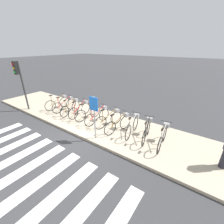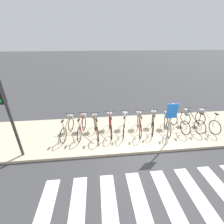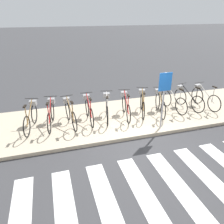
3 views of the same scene
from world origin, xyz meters
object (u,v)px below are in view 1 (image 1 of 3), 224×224
Objects in this scene: parked_bicycle_2 at (71,107)px; parked_bicycle_8 at (133,125)px; parked_bicycle_1 at (65,104)px; parked_bicycle_5 at (99,115)px; parked_bicycle_6 at (110,118)px; parked_bicycle_4 at (89,112)px; parked_bicycle_7 at (119,123)px; traffic_light at (19,76)px; sign_post at (94,111)px; parked_bicycle_9 at (147,130)px; parked_bicycle_10 at (163,136)px; parked_bicycle_3 at (81,109)px; parked_bicycle_0 at (59,102)px.

parked_bicycle_2 is 1.00× the size of parked_bicycle_8.
parked_bicycle_5 is at bearing -1.05° from parked_bicycle_1.
parked_bicycle_8 is (1.33, 0.00, 0.00)m from parked_bicycle_6.
parked_bicycle_4 and parked_bicycle_8 have the same top height.
parked_bicycle_6 is at bearing 166.23° from parked_bicycle_7.
parked_bicycle_5 is (0.73, -0.05, 0.00)m from parked_bicycle_4.
sign_post is at bearing 0.55° from traffic_light.
traffic_light reaches higher than parked_bicycle_9.
parked_bicycle_10 is 3.05m from sign_post.
parked_bicycle_1 is 5.54m from parked_bicycle_9.
parked_bicycle_4 is 0.54× the size of traffic_light.
parked_bicycle_3 is at bearing 176.54° from parked_bicycle_7.
sign_post is (4.31, -1.29, 0.90)m from parked_bicycle_0.
parked_bicycle_0 and parked_bicycle_4 have the same top height.
parked_bicycle_9 is 0.76m from parked_bicycle_10.
parked_bicycle_0 is 1.01× the size of parked_bicycle_7.
parked_bicycle_0 is at bearing 163.32° from sign_post.
parked_bicycle_3 is at bearing 179.79° from parked_bicycle_9.
parked_bicycle_8 is at bearing 10.96° from traffic_light.
parked_bicycle_0 is at bearing -179.03° from parked_bicycle_3.
parked_bicycle_9 is at bearing -0.31° from parked_bicycle_6.
parked_bicycle_4 is 4.24m from parked_bicycle_10.
sign_post is at bearing -16.68° from parked_bicycle_0.
parked_bicycle_10 is (0.75, -0.10, 0.00)m from parked_bicycle_9.
parked_bicycle_0 is 6.96m from parked_bicycle_10.
parked_bicycle_2 is 5.64m from parked_bicycle_10.
parked_bicycle_5 is at bearing 14.55° from traffic_light.
traffic_light reaches higher than parked_bicycle_0.
parked_bicycle_6 and parked_bicycle_9 have the same top height.
parked_bicycle_4 is at bearing 0.41° from parked_bicycle_0.
parked_bicycle_1 is 2.79m from parked_bicycle_5.
parked_bicycle_0 is at bearing 179.51° from parked_bicycle_5.
sign_post reaches higher than parked_bicycle_3.
parked_bicycle_3 is 1.43m from parked_bicycle_5.
parked_bicycle_0 is 1.33m from parked_bicycle_2.
parked_bicycle_2 and parked_bicycle_4 have the same top height.
parked_bicycle_7 is (0.68, -0.17, 0.00)m from parked_bicycle_6.
parked_bicycle_5 and parked_bicycle_9 have the same top height.
parked_bicycle_9 is at bearing 1.12° from parked_bicycle_2.
parked_bicycle_3 is (0.70, 0.11, 0.00)m from parked_bicycle_2.
parked_bicycle_7 is (2.14, -0.16, 0.00)m from parked_bicycle_4.
parked_bicycle_0 is at bearing -179.59° from parked_bicycle_4.
parked_bicycle_5 is 1.40m from parked_bicycle_7.
parked_bicycle_9 is (3.49, -0.00, 0.00)m from parked_bicycle_4.
parked_bicycle_3 is at bearing 149.88° from sign_post.
parked_bicycle_2 is 4.89m from parked_bicycle_9.
parked_bicycle_1 is (0.66, 0.02, 0.00)m from parked_bicycle_0.
parked_bicycle_9 is 2.48m from sign_post.
parked_bicycle_1 is 0.55× the size of traffic_light.
parked_bicycle_10 is at bearing -0.95° from parked_bicycle_1.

